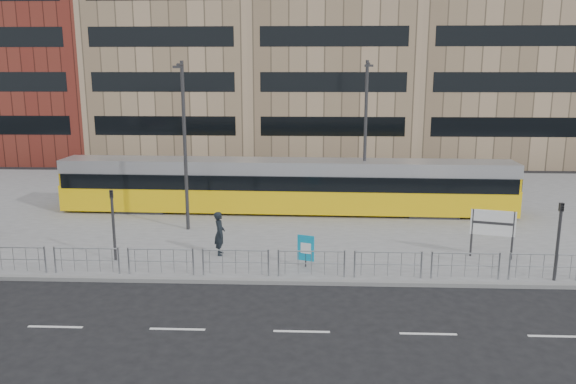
{
  "coord_description": "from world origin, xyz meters",
  "views": [
    {
      "loc": [
        2.25,
        -20.52,
        8.15
      ],
      "look_at": [
        1.15,
        6.0,
        2.38
      ],
      "focal_mm": 35.0,
      "sensor_mm": 36.0,
      "label": 1
    }
  ],
  "objects_px": {
    "tram": "(286,186)",
    "lamp_post_west": "(184,140)",
    "pedestrian": "(220,233)",
    "traffic_light_west": "(113,216)",
    "station_sign": "(493,225)",
    "lamp_post_east": "(365,132)",
    "traffic_light_east": "(559,231)",
    "ad_panel": "(306,249)"
  },
  "relations": [
    {
      "from": "tram",
      "to": "lamp_post_west",
      "type": "bearing_deg",
      "value": -140.03
    },
    {
      "from": "pedestrian",
      "to": "traffic_light_west",
      "type": "relative_size",
      "value": 0.63
    },
    {
      "from": "lamp_post_west",
      "to": "pedestrian",
      "type": "bearing_deg",
      "value": -59.67
    },
    {
      "from": "station_sign",
      "to": "traffic_light_west",
      "type": "relative_size",
      "value": 0.69
    },
    {
      "from": "lamp_post_west",
      "to": "lamp_post_east",
      "type": "bearing_deg",
      "value": 21.58
    },
    {
      "from": "station_sign",
      "to": "lamp_post_east",
      "type": "bearing_deg",
      "value": 137.72
    },
    {
      "from": "tram",
      "to": "traffic_light_east",
      "type": "distance_m",
      "value": 15.08
    },
    {
      "from": "traffic_light_west",
      "to": "lamp_post_east",
      "type": "bearing_deg",
      "value": 17.66
    },
    {
      "from": "lamp_post_west",
      "to": "lamp_post_east",
      "type": "height_order",
      "value": "lamp_post_east"
    },
    {
      "from": "traffic_light_east",
      "to": "ad_panel",
      "type": "bearing_deg",
      "value": 166.5
    },
    {
      "from": "station_sign",
      "to": "ad_panel",
      "type": "relative_size",
      "value": 1.57
    },
    {
      "from": "traffic_light_west",
      "to": "lamp_post_west",
      "type": "height_order",
      "value": "lamp_post_west"
    },
    {
      "from": "tram",
      "to": "lamp_post_east",
      "type": "relative_size",
      "value": 3.01
    },
    {
      "from": "pedestrian",
      "to": "lamp_post_east",
      "type": "xyz_separation_m",
      "value": [
        7.0,
        7.6,
        3.67
      ]
    },
    {
      "from": "station_sign",
      "to": "pedestrian",
      "type": "height_order",
      "value": "station_sign"
    },
    {
      "from": "station_sign",
      "to": "lamp_post_west",
      "type": "bearing_deg",
      "value": 179.68
    },
    {
      "from": "station_sign",
      "to": "pedestrian",
      "type": "relative_size",
      "value": 1.09
    },
    {
      "from": "ad_panel",
      "to": "pedestrian",
      "type": "bearing_deg",
      "value": 179.39
    },
    {
      "from": "traffic_light_west",
      "to": "traffic_light_east",
      "type": "distance_m",
      "value": 17.92
    },
    {
      "from": "station_sign",
      "to": "tram",
      "type": "bearing_deg",
      "value": 155.21
    },
    {
      "from": "pedestrian",
      "to": "traffic_light_east",
      "type": "relative_size",
      "value": 0.63
    },
    {
      "from": "tram",
      "to": "traffic_light_west",
      "type": "distance_m",
      "value": 11.19
    },
    {
      "from": "lamp_post_west",
      "to": "station_sign",
      "type": "bearing_deg",
      "value": -15.36
    },
    {
      "from": "ad_panel",
      "to": "pedestrian",
      "type": "xyz_separation_m",
      "value": [
        -3.81,
        1.43,
        0.19
      ]
    },
    {
      "from": "pedestrian",
      "to": "lamp_post_east",
      "type": "bearing_deg",
      "value": -49.46
    },
    {
      "from": "lamp_post_east",
      "to": "traffic_light_west",
      "type": "bearing_deg",
      "value": -142.87
    },
    {
      "from": "tram",
      "to": "lamp_post_west",
      "type": "distance_m",
      "value": 6.93
    },
    {
      "from": "tram",
      "to": "pedestrian",
      "type": "bearing_deg",
      "value": -106.74
    },
    {
      "from": "tram",
      "to": "pedestrian",
      "type": "relative_size",
      "value": 13.18
    },
    {
      "from": "tram",
      "to": "traffic_light_west",
      "type": "height_order",
      "value": "traffic_light_west"
    },
    {
      "from": "station_sign",
      "to": "ad_panel",
      "type": "distance_m",
      "value": 8.2
    },
    {
      "from": "ad_panel",
      "to": "lamp_post_east",
      "type": "distance_m",
      "value": 10.33
    },
    {
      "from": "ad_panel",
      "to": "pedestrian",
      "type": "height_order",
      "value": "pedestrian"
    },
    {
      "from": "pedestrian",
      "to": "lamp_post_west",
      "type": "relative_size",
      "value": 0.23
    },
    {
      "from": "ad_panel",
      "to": "lamp_post_east",
      "type": "xyz_separation_m",
      "value": [
        3.18,
        9.04,
        3.85
      ]
    },
    {
      "from": "traffic_light_east",
      "to": "lamp_post_east",
      "type": "bearing_deg",
      "value": 115.75
    },
    {
      "from": "traffic_light_west",
      "to": "lamp_post_east",
      "type": "height_order",
      "value": "lamp_post_east"
    },
    {
      "from": "station_sign",
      "to": "lamp_post_west",
      "type": "distance_m",
      "value": 15.0
    },
    {
      "from": "traffic_light_west",
      "to": "traffic_light_east",
      "type": "xyz_separation_m",
      "value": [
        17.85,
        -1.58,
        0.0
      ]
    },
    {
      "from": "traffic_light_west",
      "to": "lamp_post_west",
      "type": "distance_m",
      "value": 5.94
    },
    {
      "from": "tram",
      "to": "lamp_post_west",
      "type": "height_order",
      "value": "lamp_post_west"
    },
    {
      "from": "tram",
      "to": "traffic_light_east",
      "type": "height_order",
      "value": "traffic_light_east"
    }
  ]
}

